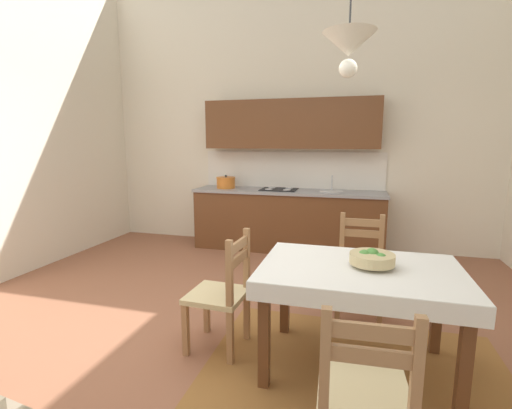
% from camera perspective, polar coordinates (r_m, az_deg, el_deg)
% --- Properties ---
extents(ground_plane, '(6.44, 6.32, 0.10)m').
position_cam_1_polar(ground_plane, '(3.29, -3.83, -20.32)').
color(ground_plane, '#935B42').
extents(wall_back, '(6.44, 0.12, 4.18)m').
position_cam_1_polar(wall_back, '(5.70, 5.91, 14.68)').
color(wall_back, silver).
rests_on(wall_back, ground_plane).
extents(area_rug, '(2.10, 1.60, 0.01)m').
position_cam_1_polar(area_rug, '(2.86, 15.23, -24.37)').
color(area_rug, '#93602F').
rests_on(area_rug, ground_plane).
extents(kitchen_cabinetry, '(2.78, 0.63, 2.20)m').
position_cam_1_polar(kitchen_cabinetry, '(5.41, 5.07, 1.85)').
color(kitchen_cabinetry, brown).
rests_on(kitchen_cabinetry, ground_plane).
extents(dining_table, '(1.36, 0.92, 0.75)m').
position_cam_1_polar(dining_table, '(2.66, 15.85, -12.05)').
color(dining_table, brown).
rests_on(dining_table, ground_plane).
extents(dining_chair_kitchen_side, '(0.42, 0.42, 0.93)m').
position_cam_1_polar(dining_chair_kitchen_side, '(3.56, 15.98, -9.54)').
color(dining_chair_kitchen_side, '#D1BC89').
rests_on(dining_chair_kitchen_side, ground_plane).
extents(dining_chair_tv_side, '(0.44, 0.44, 0.93)m').
position_cam_1_polar(dining_chair_tv_side, '(2.89, -5.35, -13.81)').
color(dining_chair_tv_side, '#D1BC89').
rests_on(dining_chair_tv_side, ground_plane).
extents(dining_chair_camera_side, '(0.44, 0.44, 0.93)m').
position_cam_1_polar(dining_chair_camera_side, '(1.94, 16.58, -27.09)').
color(dining_chair_camera_side, '#D1BC89').
rests_on(dining_chair_camera_side, ground_plane).
extents(fruit_bowl, '(0.30, 0.30, 0.12)m').
position_cam_1_polar(fruit_bowl, '(2.63, 17.69, -8.05)').
color(fruit_bowl, tan).
rests_on(fruit_bowl, dining_table).
extents(pendant_lamp, '(0.32, 0.32, 0.80)m').
position_cam_1_polar(pendant_lamp, '(2.43, 14.34, 22.94)').
color(pendant_lamp, black).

